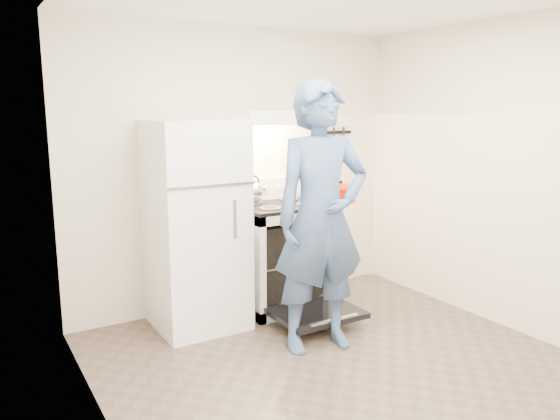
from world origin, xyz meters
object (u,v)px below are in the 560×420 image
at_px(dutch_oven, 340,195).
at_px(tea_kettle, 254,189).
at_px(person, 321,219).
at_px(stove_body, 280,257).
at_px(refrigerator, 196,225).

bearing_deg(dutch_oven, tea_kettle, 113.38).
bearing_deg(person, tea_kettle, 99.14).
height_order(tea_kettle, dutch_oven, dutch_oven).
xyz_separation_m(tea_kettle, dutch_oven, (0.35, -0.81, 0.04)).
bearing_deg(stove_body, dutch_oven, -74.86).
distance_m(tea_kettle, dutch_oven, 0.88).
bearing_deg(dutch_oven, person, -145.29).
relative_size(stove_body, person, 0.46).
distance_m(refrigerator, stove_body, 0.90).
height_order(tea_kettle, person, person).
distance_m(refrigerator, dutch_oven, 1.19).
distance_m(tea_kettle, person, 1.06).
height_order(person, dutch_oven, person).
bearing_deg(dutch_oven, refrigerator, 147.67).
bearing_deg(tea_kettle, person, -90.29).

